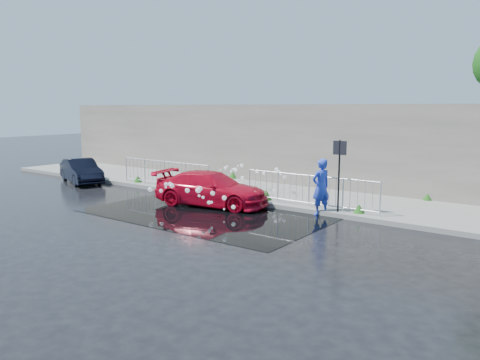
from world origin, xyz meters
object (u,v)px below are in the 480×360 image
object	(u,v)px
dark_car	(81,171)
person	(321,187)
red_car	(211,189)
sign_post	(339,164)

from	to	relation	value
dark_car	person	bearing A→B (deg)	-66.82
red_car	dark_car	xyz separation A→B (m)	(-8.23, 0.29, -0.05)
dark_car	red_car	bearing A→B (deg)	-72.20
sign_post	red_car	world-z (taller)	sign_post
sign_post	person	xyz separation A→B (m)	(-0.58, -0.10, -0.79)
sign_post	dark_car	bearing A→B (deg)	-176.36
sign_post	red_car	bearing A→B (deg)	-166.11
sign_post	person	size ratio (longest dim) A/B	1.33
dark_car	person	size ratio (longest dim) A/B	1.83
person	dark_car	bearing A→B (deg)	-62.08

